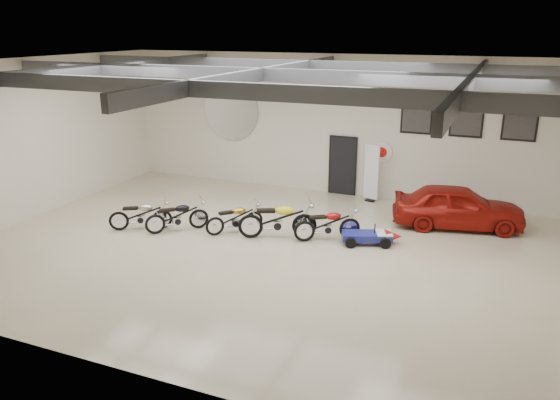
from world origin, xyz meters
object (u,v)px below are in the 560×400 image
at_px(motorcycle_red, 327,224).
at_px(go_kart, 372,234).
at_px(banner_stand, 371,174).
at_px(motorcycle_yellow, 278,219).
at_px(motorcycle_silver, 140,214).
at_px(motorcycle_gold, 235,218).
at_px(motorcycle_black, 177,216).
at_px(vintage_car, 458,206).

height_order(motorcycle_red, go_kart, motorcycle_red).
xyz_separation_m(banner_stand, motorcycle_yellow, (-1.67, -4.48, -0.41)).
xyz_separation_m(banner_stand, motorcycle_silver, (-5.77, -5.43, -0.51)).
height_order(banner_stand, motorcycle_gold, banner_stand).
bearing_deg(motorcycle_black, banner_stand, 3.86).
bearing_deg(motorcycle_yellow, motorcycle_silver, 168.83).
xyz_separation_m(motorcycle_black, vintage_car, (7.73, 3.60, 0.17)).
relative_size(banner_stand, vintage_car, 0.51).
relative_size(motorcycle_silver, motorcycle_red, 0.96).
distance_m(motorcycle_silver, go_kart, 6.93).
bearing_deg(motorcycle_gold, vintage_car, -20.28).
distance_m(motorcycle_silver, motorcycle_gold, 2.88).
bearing_deg(motorcycle_black, motorcycle_gold, -25.04).
height_order(motorcycle_yellow, motorcycle_red, motorcycle_yellow).
bearing_deg(go_kart, motorcycle_gold, 169.23).
distance_m(motorcycle_black, motorcycle_gold, 1.74).
xyz_separation_m(motorcycle_red, go_kart, (1.27, 0.20, -0.19)).
height_order(motorcycle_silver, motorcycle_black, motorcycle_black).
xyz_separation_m(motorcycle_silver, motorcycle_yellow, (4.10, 0.95, 0.10)).
bearing_deg(motorcycle_red, vintage_car, 4.85).
bearing_deg(motorcycle_gold, go_kart, -37.15).
bearing_deg(motorcycle_black, motorcycle_red, -30.62).
height_order(motorcycle_black, motorcycle_gold, motorcycle_black).
relative_size(banner_stand, motorcycle_black, 1.05).
bearing_deg(go_kart, motorcycle_silver, 172.43).
bearing_deg(vintage_car, motorcycle_gold, 104.18).
relative_size(motorcycle_black, motorcycle_red, 0.98).
relative_size(motorcycle_gold, vintage_car, 0.45).
relative_size(go_kart, vintage_car, 0.44).
relative_size(motorcycle_yellow, vintage_car, 0.57).
distance_m(motorcycle_gold, motorcycle_red, 2.78).
distance_m(motorcycle_red, go_kart, 1.30).
xyz_separation_m(motorcycle_silver, motorcycle_red, (5.49, 1.33, 0.02)).
distance_m(motorcycle_gold, go_kart, 4.07).
xyz_separation_m(motorcycle_black, motorcycle_yellow, (2.99, 0.66, 0.09)).
bearing_deg(banner_stand, motorcycle_black, -118.63).
bearing_deg(motorcycle_black, motorcycle_silver, 151.06).
height_order(banner_stand, motorcycle_black, banner_stand).
xyz_separation_m(motorcycle_red, vintage_car, (3.35, 2.56, 0.16)).
relative_size(motorcycle_silver, go_kart, 1.08).
relative_size(motorcycle_silver, motorcycle_black, 0.98).
bearing_deg(go_kart, motorcycle_red, 168.78).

